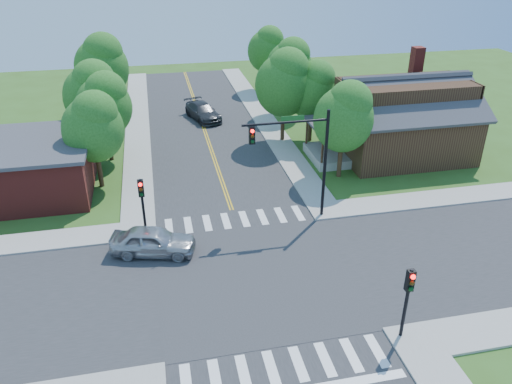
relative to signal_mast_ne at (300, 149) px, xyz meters
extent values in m
plane|color=#34571B|center=(-3.91, -5.59, -4.85)|extent=(100.00, 100.00, 0.00)
cube|color=#2D2D30|center=(-3.91, -5.59, -4.83)|extent=(10.00, 90.00, 0.04)
cube|color=#2D2D30|center=(-3.91, -5.59, -4.83)|extent=(90.00, 10.00, 0.04)
cube|color=#2D2D30|center=(-3.91, -5.59, -4.85)|extent=(10.20, 10.20, 0.06)
cube|color=#9E9B93|center=(2.19, 19.41, -4.78)|extent=(2.20, 40.00, 0.14)
cube|color=#9E9B93|center=(-10.01, 19.41, -4.78)|extent=(2.20, 40.00, 0.14)
cube|color=white|center=(-8.11, 0.61, -4.80)|extent=(0.45, 2.00, 0.01)
cube|color=white|center=(-6.91, 0.61, -4.80)|extent=(0.45, 2.00, 0.01)
cube|color=white|center=(-5.71, 0.61, -4.80)|extent=(0.45, 2.00, 0.01)
cube|color=white|center=(-4.51, 0.61, -4.80)|extent=(0.45, 2.00, 0.01)
cube|color=white|center=(-3.31, 0.61, -4.80)|extent=(0.45, 2.00, 0.01)
cube|color=white|center=(-2.11, 0.61, -4.80)|extent=(0.45, 2.00, 0.01)
cube|color=white|center=(-0.91, 0.61, -4.80)|extent=(0.45, 2.00, 0.01)
cube|color=white|center=(0.29, 0.61, -4.80)|extent=(0.45, 2.00, 0.01)
cube|color=white|center=(-8.11, -11.79, -4.80)|extent=(0.45, 2.00, 0.01)
cube|color=white|center=(-6.91, -11.79, -4.80)|extent=(0.45, 2.00, 0.01)
cube|color=white|center=(-5.71, -11.79, -4.80)|extent=(0.45, 2.00, 0.01)
cube|color=white|center=(-4.51, -11.79, -4.80)|extent=(0.45, 2.00, 0.01)
cube|color=white|center=(-3.31, -11.79, -4.80)|extent=(0.45, 2.00, 0.01)
cube|color=white|center=(-2.11, -11.79, -4.80)|extent=(0.45, 2.00, 0.01)
cube|color=white|center=(-0.91, -11.79, -4.80)|extent=(0.45, 2.00, 0.01)
cube|color=white|center=(0.29, -11.79, -4.80)|extent=(0.45, 2.00, 0.01)
cube|color=gold|center=(-4.01, 20.66, -4.80)|extent=(0.10, 37.50, 0.01)
cube|color=gold|center=(-3.81, 20.66, -4.80)|extent=(0.10, 37.50, 0.01)
cube|color=white|center=(-1.41, -13.19, -4.85)|extent=(4.60, 0.45, 0.09)
cylinder|color=black|center=(1.69, 0.01, -1.25)|extent=(0.20, 0.20, 7.20)
cylinder|color=black|center=(-0.91, 0.01, 1.75)|extent=(5.20, 0.14, 0.14)
cube|color=#19591E|center=(-0.51, -0.04, 2.00)|extent=(1.40, 0.04, 0.30)
cube|color=black|center=(-2.91, 0.01, 1.12)|extent=(0.34, 0.28, 1.05)
sphere|color=#FF0C0C|center=(-2.91, -0.16, 1.44)|extent=(0.22, 0.22, 0.22)
sphere|color=#3F2605|center=(-2.91, -0.16, 1.12)|extent=(0.22, 0.22, 0.22)
sphere|color=#05330F|center=(-2.91, -0.16, 0.80)|extent=(0.22, 0.22, 0.22)
cylinder|color=black|center=(1.69, -11.19, -2.95)|extent=(0.16, 0.16, 3.80)
cube|color=black|center=(1.69, -11.19, -1.63)|extent=(0.34, 0.28, 1.05)
sphere|color=#FF0C0C|center=(1.69, -11.36, -1.31)|extent=(0.22, 0.22, 0.22)
sphere|color=#3F2605|center=(1.69, -11.36, -1.63)|extent=(0.22, 0.22, 0.22)
sphere|color=#05330F|center=(1.69, -11.36, -1.95)|extent=(0.22, 0.22, 0.22)
cylinder|color=black|center=(-9.51, 0.01, -2.95)|extent=(0.16, 0.16, 3.80)
cube|color=black|center=(-9.51, 0.01, -1.63)|extent=(0.34, 0.28, 1.05)
sphere|color=#FF0C0C|center=(-9.51, -0.16, -1.31)|extent=(0.22, 0.22, 0.22)
sphere|color=#3F2605|center=(-9.51, -0.16, -1.63)|extent=(0.22, 0.22, 0.22)
sphere|color=#05330F|center=(-9.51, -0.16, -1.95)|extent=(0.22, 0.22, 0.22)
cube|color=#321A11|center=(11.29, 8.61, -2.85)|extent=(10.00, 8.00, 4.00)
cube|color=#9E9B93|center=(4.99, 8.61, -4.50)|extent=(2.60, 4.50, 0.70)
cylinder|color=#321A11|center=(3.89, 6.61, -3.25)|extent=(0.18, 0.18, 2.50)
cylinder|color=#321A11|center=(3.89, 10.61, -3.25)|extent=(0.18, 0.18, 2.50)
cube|color=#38383D|center=(4.99, 8.61, -1.90)|extent=(2.80, 4.80, 0.18)
cube|color=maroon|center=(13.79, 12.11, -1.30)|extent=(0.90, 0.90, 7.11)
cube|color=maroon|center=(-18.11, 7.61, -3.10)|extent=(10.00, 8.00, 3.50)
cube|color=#38383D|center=(-18.11, 7.61, -1.25)|extent=(10.40, 8.40, 0.25)
cylinder|color=#382314|center=(4.88, 5.42, -3.47)|extent=(0.34, 0.34, 2.76)
ellipsoid|color=#235819|center=(4.88, 5.42, -0.35)|extent=(4.35, 4.13, 4.79)
sphere|color=#235819|center=(5.18, 5.22, 0.95)|extent=(3.19, 3.19, 3.19)
cylinder|color=#382314|center=(4.92, 12.90, -3.52)|extent=(0.34, 0.34, 2.67)
ellipsoid|color=#235819|center=(4.92, 12.90, -0.50)|extent=(4.21, 4.00, 4.63)
sphere|color=#235819|center=(5.22, 12.70, 0.77)|extent=(3.09, 3.09, 3.09)
cylinder|color=#382314|center=(4.87, 20.11, -3.42)|extent=(0.34, 0.34, 2.87)
ellipsoid|color=#235819|center=(4.87, 20.11, -0.17)|extent=(4.53, 4.30, 4.98)
sphere|color=#235819|center=(5.17, 19.91, 1.19)|extent=(3.32, 3.32, 3.32)
cylinder|color=#382314|center=(4.74, 29.15, -3.49)|extent=(0.34, 0.34, 2.73)
ellipsoid|color=#235819|center=(4.74, 29.15, -0.40)|extent=(4.31, 4.09, 4.74)
sphere|color=#235819|center=(5.04, 28.95, 0.89)|extent=(3.16, 3.16, 3.16)
cylinder|color=#382314|center=(-12.56, 7.46, -3.52)|extent=(0.34, 0.34, 2.66)
ellipsoid|color=#235819|center=(-12.56, 7.46, -0.51)|extent=(4.20, 3.99, 4.62)
sphere|color=#235819|center=(-12.26, 7.26, 0.75)|extent=(3.08, 3.08, 3.08)
cylinder|color=#382314|center=(-13.03, 14.08, -3.40)|extent=(0.34, 0.34, 2.89)
ellipsoid|color=#235819|center=(-13.03, 14.08, -0.13)|extent=(4.57, 4.34, 5.03)
sphere|color=#235819|center=(-12.73, 13.88, 1.24)|extent=(3.35, 3.35, 3.35)
cylinder|color=#382314|center=(-12.73, 22.00, -3.28)|extent=(0.34, 0.34, 3.15)
ellipsoid|color=#235819|center=(-12.73, 22.00, 0.29)|extent=(4.97, 4.72, 5.47)
sphere|color=#235819|center=(-12.43, 21.80, 1.78)|extent=(3.65, 3.65, 3.65)
cylinder|color=#382314|center=(-13.14, 31.60, -3.66)|extent=(0.34, 0.34, 2.38)
ellipsoid|color=#235819|center=(-13.14, 31.60, -0.96)|extent=(3.76, 3.58, 4.14)
sphere|color=#235819|center=(-12.84, 31.40, 0.17)|extent=(2.76, 2.76, 2.76)
cylinder|color=#382314|center=(2.51, 13.25, -3.33)|extent=(0.34, 0.34, 3.05)
ellipsoid|color=#235819|center=(2.51, 13.25, 0.13)|extent=(4.82, 4.57, 5.30)
sphere|color=#235819|center=(2.81, 13.05, 1.57)|extent=(3.53, 3.53, 3.53)
cylinder|color=#382314|center=(-12.08, 12.20, -3.50)|extent=(0.34, 0.34, 2.71)
ellipsoid|color=#235819|center=(-12.08, 12.20, -0.43)|extent=(4.28, 4.07, 4.71)
sphere|color=#235819|center=(-11.78, 12.00, 0.86)|extent=(3.14, 3.14, 3.14)
imported|color=#B0B3B7|center=(-9.10, -2.09, -4.03)|extent=(4.26, 5.74, 1.64)
imported|color=#2F3134|center=(-3.66, 20.37, -4.08)|extent=(5.17, 6.55, 1.55)
camera|label=1|loc=(-8.31, -26.55, 11.60)|focal=35.00mm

